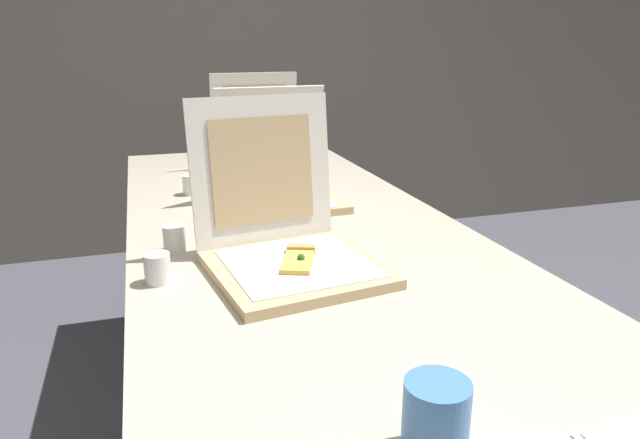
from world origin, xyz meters
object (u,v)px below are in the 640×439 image
Objects in this scene: pizza_box_middle at (278,186)px; cup_white_near_center at (175,238)px; pizza_box_front at (288,245)px; pizza_box_back at (264,158)px; table at (294,240)px; cup_white_far at (191,185)px; cup_white_near_left at (157,268)px; cup_printed_front at (436,419)px.

pizza_box_middle is 0.47m from cup_white_near_center.
pizza_box_front and pizza_box_back have the same top height.
table is 35.76× the size of cup_white_near_center.
cup_white_far is at bearing 80.46° from cup_white_near_center.
pizza_box_back reaches higher than cup_white_near_center.
table is 35.76× the size of cup_white_near_left.
cup_white_near_center and cup_white_near_left have the same top height.
pizza_box_back is 5.70× the size of cup_white_near_left.
pizza_box_back is at bearing 65.93° from cup_white_near_left.
cup_white_near_center is at bearing 107.09° from cup_printed_front.
cup_printed_front is at bearing -72.91° from cup_white_near_center.
cup_white_near_center reaches higher than table.
pizza_box_front is at bearing -38.38° from cup_white_near_center.
table is 0.92m from cup_printed_front.
pizza_box_back is at bearing 41.61° from cup_white_far.
pizza_box_back reaches higher than pizza_box_middle.
pizza_box_back is 5.70× the size of cup_white_far.
cup_white_far and cup_white_near_left have the same top height.
cup_white_near_left is (-0.13, -0.69, 0.00)m from cup_white_far.
cup_white_far is at bearing 96.93° from cup_printed_front.
table is 6.35× the size of pizza_box_middle.
cup_printed_front is at bearing -96.33° from pizza_box_front.
cup_white_near_center is 0.65× the size of cup_printed_front.
cup_white_far is 0.52m from cup_white_near_center.
cup_printed_front is (0.16, -1.31, 0.02)m from cup_white_far.
cup_white_near_center is (-0.09, -0.51, 0.00)m from cup_white_far.
cup_white_far is (-0.29, -0.26, -0.02)m from pizza_box_back.
table is 0.24m from pizza_box_middle.
table is 0.35m from cup_white_near_center.
pizza_box_middle reaches higher than table.
pizza_box_middle is 5.63× the size of cup_white_near_left.
cup_white_near_left is (-0.27, 0.00, -0.02)m from pizza_box_front.
pizza_box_front is 0.27m from cup_white_near_left.
pizza_box_middle is at bearing 85.88° from cup_printed_front.
pizza_box_middle reaches higher than cup_white_near_left.
pizza_box_middle is 0.99× the size of pizza_box_back.
cup_white_far is at bearing 93.27° from pizza_box_front.
cup_white_near_center is at bearing 133.47° from pizza_box_front.
pizza_box_back is 3.70× the size of cup_printed_front.
cup_white_near_center is at bearing -119.38° from pizza_box_back.
cup_white_near_left is 0.65× the size of cup_printed_front.
pizza_box_middle is 0.64m from cup_white_near_left.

